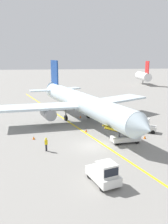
# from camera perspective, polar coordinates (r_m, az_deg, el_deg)

# --- Properties ---
(ground_plane) EXTENTS (300.00, 300.00, 0.00)m
(ground_plane) POSITION_cam_1_polar(r_m,az_deg,el_deg) (31.76, 2.14, -7.90)
(ground_plane) COLOR gray
(taxi_line_yellow) EXTENTS (26.57, 75.66, 0.01)m
(taxi_line_yellow) POSITION_cam_1_polar(r_m,az_deg,el_deg) (36.38, 0.58, -5.05)
(taxi_line_yellow) COLOR yellow
(taxi_line_yellow) RESTS_ON ground
(airliner) EXTENTS (27.57, 34.29, 10.10)m
(airliner) POSITION_cam_1_polar(r_m,az_deg,el_deg) (42.03, -0.78, 2.33)
(airliner) COLOR silver
(airliner) RESTS_ON ground
(pushback_tug) EXTENTS (2.94, 4.02, 2.20)m
(pushback_tug) POSITION_cam_1_polar(r_m,az_deg,el_deg) (22.97, 4.71, -14.06)
(pushback_tug) COLOR silver
(pushback_tug) RESTS_ON ground
(baggage_tug_near_wing) EXTENTS (2.73, 2.32, 2.10)m
(baggage_tug_near_wing) POSITION_cam_1_polar(r_m,az_deg,el_deg) (38.00, 14.47, -3.21)
(baggage_tug_near_wing) COLOR silver
(baggage_tug_near_wing) RESTS_ON ground
(belt_loader_forward_hold) EXTENTS (5.12, 1.95, 2.59)m
(belt_loader_forward_hold) POSITION_cam_1_polar(r_m,az_deg,el_deg) (32.98, 9.45, -5.81)
(belt_loader_forward_hold) COLOR silver
(belt_loader_forward_hold) RESTS_ON ground
(ground_crew_marshaller) EXTENTS (0.36, 0.24, 1.70)m
(ground_crew_marshaller) POSITION_cam_1_polar(r_m,az_deg,el_deg) (30.22, -8.80, -7.36)
(ground_crew_marshaller) COLOR #26262D
(ground_crew_marshaller) RESTS_ON ground
(ground_crew_wing_walker) EXTENTS (0.36, 0.24, 1.70)m
(ground_crew_wing_walker) POSITION_cam_1_polar(r_m,az_deg,el_deg) (36.48, 9.37, -3.68)
(ground_crew_wing_walker) COLOR #26262D
(ground_crew_wing_walker) RESTS_ON ground
(safety_cone_nose_left) EXTENTS (0.36, 0.36, 0.44)m
(safety_cone_nose_left) POSITION_cam_1_polar(r_m,az_deg,el_deg) (35.29, 13.97, -5.69)
(safety_cone_nose_left) COLOR orange
(safety_cone_nose_left) RESTS_ON ground
(safety_cone_wingtip_left) EXTENTS (0.36, 0.36, 0.44)m
(safety_cone_wingtip_left) POSITION_cam_1_polar(r_m,az_deg,el_deg) (37.08, 0.50, -4.33)
(safety_cone_wingtip_left) COLOR orange
(safety_cone_wingtip_left) RESTS_ON ground
(safety_cone_wingtip_right) EXTENTS (0.36, 0.36, 0.44)m
(safety_cone_wingtip_right) POSITION_cam_1_polar(r_m,az_deg,el_deg) (34.68, -11.63, -5.91)
(safety_cone_wingtip_right) COLOR orange
(safety_cone_wingtip_right) RESTS_ON ground
(safety_cone_tail_area) EXTENTS (0.36, 0.36, 0.44)m
(safety_cone_tail_area) POSITION_cam_1_polar(r_m,az_deg,el_deg) (45.02, -0.83, -1.08)
(safety_cone_tail_area) COLOR orange
(safety_cone_tail_area) RESTS_ON ground
(distant_aircraft_far_left) EXTENTS (3.00, 10.10, 8.80)m
(distant_aircraft_far_left) POSITION_cam_1_polar(r_m,az_deg,el_deg) (95.09, 13.65, 8.16)
(distant_aircraft_far_left) COLOR silver
(distant_aircraft_far_left) RESTS_ON ground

